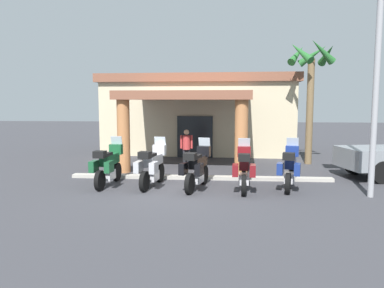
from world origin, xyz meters
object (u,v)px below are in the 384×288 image
at_px(motorcycle_black, 197,168).
at_px(pedestrian, 186,146).
at_px(motorcycle_silver, 152,166).
at_px(motorcycle_maroon, 244,169).
at_px(motel_building, 200,113).
at_px(motorcycle_green, 108,165).
at_px(motorcycle_blue, 290,168).
at_px(roadside_sign, 379,40).
at_px(palm_tree_near_portico, 311,73).

xyz_separation_m(motorcycle_black, pedestrian, (-0.70, 3.69, 0.26)).
distance_m(motorcycle_silver, motorcycle_maroon, 3.04).
relative_size(motel_building, motorcycle_black, 4.93).
relative_size(motel_building, motorcycle_green, 4.86).
bearing_deg(pedestrian, motorcycle_green, -39.62).
distance_m(motorcycle_green, motorcycle_silver, 1.51).
bearing_deg(motorcycle_green, motorcycle_silver, -87.02).
bearing_deg(pedestrian, motorcycle_blue, 41.82).
height_order(motel_building, roadside_sign, roadside_sign).
distance_m(motorcycle_green, pedestrian, 4.17).
relative_size(motorcycle_green, motorcycle_black, 1.01).
distance_m(motorcycle_black, roadside_sign, 6.57).
bearing_deg(roadside_sign, motorcycle_silver, 173.03).
height_order(motorcycle_silver, motorcycle_blue, same).
height_order(motorcycle_maroon, palm_tree_near_portico, palm_tree_near_portico).
bearing_deg(palm_tree_near_portico, roadside_sign, -84.95).
height_order(motorcycle_maroon, roadside_sign, roadside_sign).
xyz_separation_m(motorcycle_silver, motorcycle_black, (1.51, -0.21, 0.00)).
bearing_deg(pedestrian, motorcycle_black, 5.12).
xyz_separation_m(motorcycle_black, motorcycle_maroon, (1.51, -0.05, 0.00)).
height_order(motel_building, motorcycle_green, motel_building).
relative_size(motorcycle_green, motorcycle_blue, 1.02).
distance_m(motel_building, motorcycle_green, 9.60).
xyz_separation_m(motorcycle_green, roadside_sign, (8.28, -0.86, 3.89)).
relative_size(motorcycle_silver, motorcycle_blue, 1.01).
bearing_deg(motel_building, motorcycle_green, -102.89).
bearing_deg(motorcycle_silver, pedestrian, -4.45).
relative_size(motorcycle_silver, pedestrian, 1.32).
bearing_deg(motorcycle_black, motorcycle_green, 98.72).
bearing_deg(motel_building, motorcycle_maroon, -75.39).
distance_m(motorcycle_black, pedestrian, 3.77).
relative_size(motorcycle_black, palm_tree_near_portico, 0.39).
bearing_deg(motorcycle_blue, motorcycle_maroon, 115.67).
xyz_separation_m(motorcycle_green, motorcycle_blue, (6.05, 0.02, 0.00)).
bearing_deg(motorcycle_maroon, palm_tree_near_portico, -27.49).
height_order(motel_building, motorcycle_black, motel_building).
bearing_deg(motorcycle_blue, motorcycle_green, 103.98).
distance_m(motorcycle_maroon, pedestrian, 4.35).
relative_size(pedestrian, palm_tree_near_portico, 0.30).
bearing_deg(motorcycle_green, palm_tree_near_portico, -52.00).
xyz_separation_m(motorcycle_blue, palm_tree_near_portico, (1.70, 5.16, 3.39)).
height_order(motorcycle_black, motorcycle_maroon, same).
distance_m(motorcycle_green, roadside_sign, 9.19).
bearing_deg(palm_tree_near_portico, motorcycle_green, -146.23).
relative_size(motorcycle_silver, palm_tree_near_portico, 0.40).
distance_m(motel_building, roadside_sign, 11.77).
height_order(motorcycle_silver, motorcycle_black, same).
bearing_deg(motorcycle_black, palm_tree_near_portico, -27.65).
bearing_deg(motorcycle_blue, roadside_sign, -97.77).
relative_size(pedestrian, roadside_sign, 0.24).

